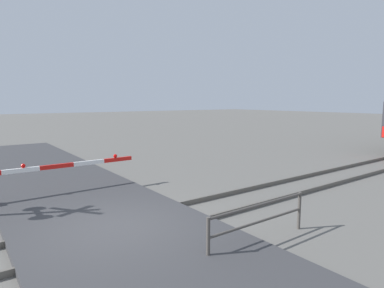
# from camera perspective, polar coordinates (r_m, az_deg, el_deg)

# --- Properties ---
(ground_plane) EXTENTS (160.00, 160.00, 0.00)m
(ground_plane) POSITION_cam_1_polar(r_m,az_deg,el_deg) (8.49, -13.13, -14.93)
(ground_plane) COLOR #605E59
(rail_track_left) EXTENTS (0.08, 80.00, 0.15)m
(rail_track_left) POSITION_cam_1_polar(r_m,az_deg,el_deg) (9.08, -14.98, -12.95)
(rail_track_left) COLOR #59544C
(rail_track_left) RESTS_ON ground_plane
(rail_track_right) EXTENTS (0.08, 80.00, 0.15)m
(rail_track_right) POSITION_cam_1_polar(r_m,az_deg,el_deg) (7.85, -11.00, -16.19)
(rail_track_right) COLOR #59544C
(rail_track_right) RESTS_ON ground_plane
(road_surface) EXTENTS (36.00, 4.62, 0.17)m
(road_surface) POSITION_cam_1_polar(r_m,az_deg,el_deg) (8.46, -13.15, -14.40)
(road_surface) COLOR #38383A
(road_surface) RESTS_ON ground_plane
(guard_railing) EXTENTS (0.08, 3.03, 0.95)m
(guard_railing) POSITION_cam_1_polar(r_m,az_deg,el_deg) (7.63, 11.69, -12.45)
(guard_railing) COLOR #4C4742
(guard_railing) RESTS_ON ground_plane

